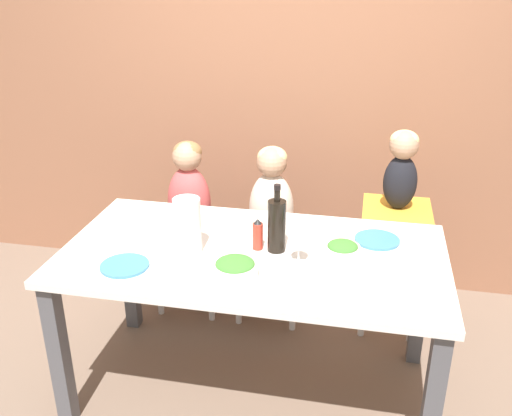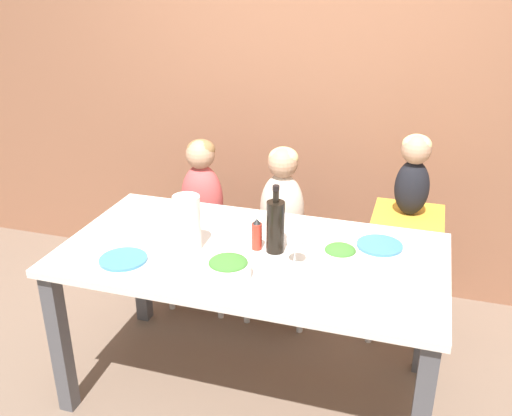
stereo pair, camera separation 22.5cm
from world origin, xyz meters
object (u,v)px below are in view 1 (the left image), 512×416
object	(u,v)px
chair_right_highchair	(394,235)
salad_bowl_small	(342,251)
chair_far_left	(192,245)
wine_bottle	(277,225)
person_child_center	(271,196)
wine_glass_near	(299,239)
salad_bowl_large	(235,268)
dinner_plate_front_left	(125,266)
person_baby_right	(402,165)
paper_towel_roll	(188,226)
dinner_plate_back_right	(377,240)
chair_far_center	(271,253)
dinner_plate_back_left	(169,221)
person_child_left	(189,189)

from	to	relation	value
chair_right_highchair	salad_bowl_small	size ratio (longest dim) A/B	4.78
chair_far_left	wine_bottle	world-z (taller)	wine_bottle
person_child_center	wine_glass_near	world-z (taller)	person_child_center
salad_bowl_large	dinner_plate_front_left	world-z (taller)	salad_bowl_large
person_baby_right	wine_glass_near	world-z (taller)	person_baby_right
salad_bowl_large	salad_bowl_small	distance (m)	0.48
person_child_center	paper_towel_roll	xyz separation A→B (m)	(-0.24, -0.73, 0.14)
chair_far_left	dinner_plate_back_right	size ratio (longest dim) A/B	2.28
chair_far_left	person_child_center	bearing A→B (deg)	0.13
chair_far_left	wine_bottle	xyz separation A→B (m)	(0.61, -0.64, 0.49)
person_child_center	dinner_plate_front_left	xyz separation A→B (m)	(-0.46, -0.92, 0.02)
person_child_center	chair_far_center	bearing A→B (deg)	-90.00
person_baby_right	paper_towel_roll	size ratio (longest dim) A/B	1.68
chair_far_left	wine_glass_near	distance (m)	1.14
chair_far_left	dinner_plate_back_left	size ratio (longest dim) A/B	2.28
person_child_left	dinner_plate_front_left	xyz separation A→B (m)	(0.02, -0.92, 0.02)
person_child_center	dinner_plate_back_left	world-z (taller)	person_child_center
paper_towel_roll	salad_bowl_large	size ratio (longest dim) A/B	1.34
salad_bowl_large	dinner_plate_front_left	bearing A→B (deg)	-178.80
wine_glass_near	person_child_center	bearing A→B (deg)	108.60
dinner_plate_back_right	chair_far_left	bearing A→B (deg)	156.17
person_child_left	wine_bottle	xyz separation A→B (m)	(0.61, -0.64, 0.14)
wine_bottle	dinner_plate_front_left	distance (m)	0.67
wine_glass_near	salad_bowl_small	world-z (taller)	wine_glass_near
chair_far_left	chair_right_highchair	distance (m)	1.17
person_child_left	person_child_center	bearing A→B (deg)	0.00
person_child_left	dinner_plate_back_right	size ratio (longest dim) A/B	2.75
person_child_left	person_child_center	size ratio (longest dim) A/B	1.00
dinner_plate_front_left	chair_far_center	bearing A→B (deg)	63.43
chair_right_highchair	wine_glass_near	xyz separation A→B (m)	(-0.43, -0.74, 0.30)
chair_far_left	dinner_plate_back_right	bearing A→B (deg)	-23.83
paper_towel_roll	dinner_plate_back_left	bearing A→B (deg)	125.10
chair_right_highchair	wine_bottle	world-z (taller)	wine_bottle
person_child_left	person_child_center	world-z (taller)	same
dinner_plate_back_right	salad_bowl_small	bearing A→B (deg)	-125.41
chair_far_left	wine_bottle	size ratio (longest dim) A/B	1.49
person_child_center	paper_towel_roll	distance (m)	0.78
person_baby_right	wine_bottle	distance (m)	0.84
wine_glass_near	chair_far_left	bearing A→B (deg)	134.50
dinner_plate_front_left	dinner_plate_back_left	size ratio (longest dim) A/B	1.00
person_child_left	salad_bowl_large	size ratio (longest dim) A/B	3.00
person_child_left	paper_towel_roll	xyz separation A→B (m)	(0.24, -0.73, 0.14)
chair_far_left	chair_far_center	bearing A→B (deg)	0.00
dinner_plate_back_right	person_child_left	bearing A→B (deg)	156.12
person_child_center	dinner_plate_back_right	world-z (taller)	person_child_center
dinner_plate_back_right	paper_towel_roll	bearing A→B (deg)	-161.66
wine_bottle	chair_far_left	bearing A→B (deg)	133.60
paper_towel_roll	dinner_plate_back_left	size ratio (longest dim) A/B	1.23
wine_bottle	dinner_plate_back_left	xyz separation A→B (m)	(-0.57, 0.18, -0.12)
chair_far_center	salad_bowl_large	world-z (taller)	salad_bowl_large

